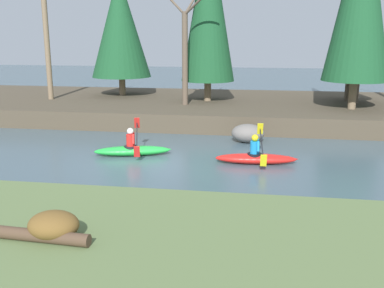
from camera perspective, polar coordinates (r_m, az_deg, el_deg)
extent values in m
plane|color=#425660|center=(15.16, -4.69, -2.49)|extent=(90.00, 90.00, 0.00)
cube|color=#5B7042|center=(8.98, -15.26, -12.94)|extent=(44.00, 5.82, 0.55)
cube|color=#4C4233|center=(24.10, 0.53, 4.68)|extent=(44.00, 9.54, 0.83)
cylinder|color=#7A664C|center=(26.06, -8.84, 7.30)|extent=(0.36, 0.36, 1.05)
cone|color=#194C28|center=(25.90, -9.12, 14.65)|extent=(3.30, 3.30, 5.63)
cylinder|color=#7A664C|center=(23.61, 2.00, 6.78)|extent=(0.36, 0.36, 1.04)
cone|color=#194C28|center=(23.49, 2.10, 17.64)|extent=(2.73, 2.73, 7.87)
cylinder|color=#7A664C|center=(22.25, 19.71, 5.90)|extent=(0.36, 0.36, 1.31)
cylinder|color=brown|center=(25.07, 19.27, 6.76)|extent=(0.36, 0.36, 1.33)
cylinder|color=brown|center=(24.32, 20.05, 6.64)|extent=(0.36, 0.36, 1.45)
cone|color=#194C28|center=(24.19, 20.79, 15.31)|extent=(2.67, 2.67, 5.92)
cylinder|color=#7A664C|center=(25.17, -17.94, 12.15)|extent=(0.28, 0.28, 5.93)
cylinder|color=brown|center=(22.14, -0.90, 10.74)|extent=(0.28, 0.28, 4.45)
cylinder|color=brown|center=(22.93, -2.63, 17.77)|extent=(1.65, 1.41, 1.49)
cylinder|color=brown|center=(21.36, 0.99, 17.83)|extent=(1.73, 1.48, 1.32)
ellipsoid|color=brown|center=(8.81, -17.17, -9.81)|extent=(0.96, 0.80, 0.52)
ellipsoid|color=red|center=(15.21, 8.10, -1.86)|extent=(2.74, 0.80, 0.34)
cone|color=red|center=(15.34, 12.74, -1.88)|extent=(0.36, 0.23, 0.20)
cylinder|color=black|center=(15.17, 7.93, -1.33)|extent=(0.51, 0.51, 0.08)
cylinder|color=#1984CC|center=(15.11, 7.96, -0.42)|extent=(0.32, 0.32, 0.42)
sphere|color=yellow|center=(15.03, 8.00, 0.78)|extent=(0.25, 0.25, 0.23)
cylinder|color=#1984CC|center=(15.33, 8.30, 0.11)|extent=(0.11, 0.23, 0.35)
cylinder|color=#1984CC|center=(14.86, 8.41, -0.33)|extent=(0.11, 0.23, 0.35)
cylinder|color=black|center=(15.09, 8.85, 0.03)|extent=(0.18, 1.91, 0.65)
cube|color=yellow|center=(15.95, 8.65, 1.92)|extent=(0.21, 0.17, 0.41)
cube|color=yellow|center=(14.26, 9.07, -2.08)|extent=(0.21, 0.17, 0.41)
ellipsoid|color=green|center=(16.22, -7.59, -0.86)|extent=(2.76, 1.28, 0.34)
cone|color=green|center=(16.23, -3.21, -0.69)|extent=(0.39, 0.28, 0.20)
cylinder|color=black|center=(16.18, -7.79, -0.37)|extent=(0.59, 0.59, 0.08)
cylinder|color=red|center=(16.13, -7.81, 0.49)|extent=(0.37, 0.37, 0.42)
sphere|color=white|center=(16.05, -7.85, 1.62)|extent=(0.28, 0.28, 0.23)
cylinder|color=red|center=(16.34, -7.45, 0.99)|extent=(0.15, 0.24, 0.35)
cylinder|color=red|center=(15.87, -7.49, 0.61)|extent=(0.15, 0.24, 0.35)
cylinder|color=black|center=(16.09, -7.01, 0.95)|extent=(0.53, 1.86, 0.65)
cube|color=red|center=(16.96, -7.00, 2.68)|extent=(0.23, 0.20, 0.41)
cube|color=red|center=(15.24, -7.02, -0.97)|extent=(0.23, 0.20, 0.41)
ellipsoid|color=slate|center=(18.13, 7.10, 1.37)|extent=(1.31, 1.02, 0.74)
cylinder|color=#4C3828|center=(8.79, -18.76, -10.99)|extent=(1.94, 0.36, 0.24)
cylinder|color=#4C3828|center=(8.61, -17.72, -9.85)|extent=(0.08, 0.08, 0.20)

